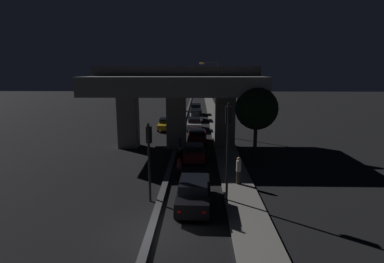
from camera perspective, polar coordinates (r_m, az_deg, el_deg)
ground_plane at (r=14.70m, az=-7.89°, el=-18.84°), size 200.00×200.00×0.00m
median_divider at (r=48.13m, az=-1.27°, el=2.70°), size 0.38×126.00×0.21m
sidewalk_right at (r=41.26m, az=4.89°, el=1.15°), size 2.09×126.00×0.14m
elevated_overpass at (r=28.92m, az=-3.04°, el=7.73°), size 15.95×9.20×7.83m
traffic_light_left_of_median at (r=17.01m, az=-8.16°, el=-3.19°), size 0.30×0.49×4.58m
traffic_light_right_of_median at (r=16.67m, az=6.84°, el=-0.85°), size 0.30×0.49×5.71m
street_lamp at (r=34.24m, az=4.51°, el=7.35°), size 2.22×0.32×8.50m
car_black_lead at (r=16.87m, az=0.34°, el=-11.44°), size 1.98×4.69×1.62m
car_dark_red_second at (r=25.21m, az=0.37°, el=-3.93°), size 1.96×3.98×1.41m
car_dark_red_third at (r=31.24m, az=1.00°, el=-0.86°), size 2.01×4.26×1.40m
car_white_fourth at (r=38.34m, az=0.43°, el=1.55°), size 1.98×4.73×1.58m
car_white_fifth at (r=45.64m, az=0.79°, el=3.23°), size 2.07×4.74×1.70m
car_black_sixth at (r=51.93m, az=0.76°, el=4.29°), size 1.98×4.29×1.83m
car_taxi_yellow_lead_oncoming at (r=38.74m, az=-4.90°, el=1.45°), size 2.03×4.79×1.43m
car_dark_green_second_oncoming at (r=46.84m, az=-3.26°, el=3.56°), size 1.89×4.22×1.90m
car_taxi_yellow_third_oncoming at (r=55.55m, az=-2.91°, el=4.50°), size 2.20×4.62×1.39m
motorcycle_black_filtering_near at (r=21.39m, az=-2.46°, el=-7.13°), size 0.33×1.80×1.36m
motorcycle_white_filtering_mid at (r=26.95m, az=-2.35°, el=-3.10°), size 0.34×1.76×1.50m
pedestrian_on_sidewalk at (r=19.83m, az=8.86°, el=-7.30°), size 0.33×0.33×1.82m
roadside_tree_kerbside_near at (r=25.10m, az=12.19°, el=4.26°), size 3.50×3.50×6.14m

